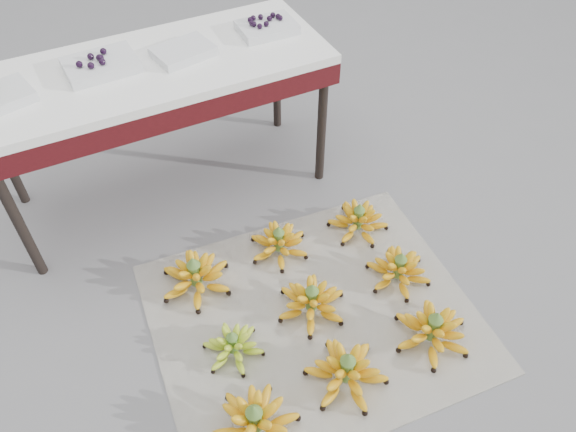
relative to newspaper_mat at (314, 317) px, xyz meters
name	(u,v)px	position (x,y,z in m)	size (l,w,h in m)	color
ground	(298,344)	(-0.11, -0.08, 0.00)	(60.00, 60.00, 0.00)	slate
newspaper_mat	(314,317)	(0.00, 0.00, 0.00)	(1.25, 1.05, 0.01)	white
bunch_front_left	(255,423)	(-0.40, -0.32, 0.07)	(0.38, 0.38, 0.19)	yellow
bunch_front_center	(346,372)	(-0.03, -0.29, 0.07)	(0.37, 0.37, 0.18)	yellow
bunch_front_right	(432,330)	(0.35, -0.29, 0.06)	(0.36, 0.36, 0.18)	yellow
bunch_mid_left	(233,346)	(-0.35, -0.01, 0.05)	(0.30, 0.30, 0.14)	#80BE22
bunch_mid_center	(312,302)	(0.00, 0.03, 0.06)	(0.30, 0.30, 0.17)	yellow
bunch_mid_right	(399,270)	(0.41, 0.01, 0.06)	(0.32, 0.32, 0.16)	yellow
bunch_back_left	(196,277)	(-0.37, 0.35, 0.07)	(0.33, 0.33, 0.18)	yellow
bunch_back_center	(279,243)	(0.02, 0.37, 0.06)	(0.30, 0.30, 0.16)	yellow
bunch_back_right	(358,221)	(0.40, 0.33, 0.06)	(0.33, 0.33, 0.16)	yellow
vendor_table	(154,80)	(-0.26, 0.97, 0.61)	(1.45, 0.58, 0.70)	black
tray_left	(101,65)	(-0.44, 1.01, 0.72)	(0.29, 0.21, 0.07)	silver
tray_right	(183,51)	(-0.12, 0.96, 0.71)	(0.26, 0.21, 0.04)	silver
tray_far_right	(267,27)	(0.27, 0.99, 0.72)	(0.25, 0.18, 0.06)	silver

